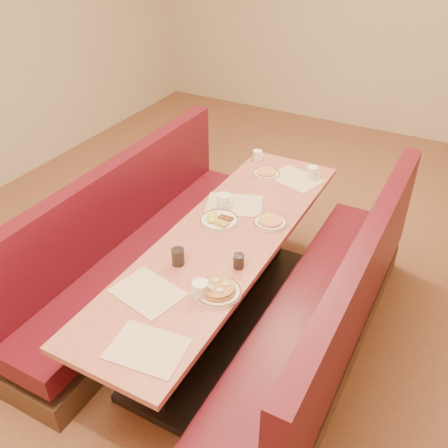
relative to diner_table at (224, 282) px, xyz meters
The scene contains 19 objects.
ground 0.37m from the diner_table, ahead, with size 8.00×8.00×0.00m, color #9E6647.
room_envelope 1.56m from the diner_table, ahead, with size 6.04×8.04×2.82m.
diner_table is the anchor object (origin of this frame).
booth_left 0.73m from the diner_table, behind, with size 0.55×2.50×1.05m.
booth_right 0.73m from the diner_table, ahead, with size 0.55×2.50×1.05m.
placemat_near_left 0.78m from the diner_table, 100.17° to the right, with size 0.37×0.28×0.00m, color beige.
placemat_near_right 1.08m from the diner_table, 83.18° to the right, with size 0.37×0.28×0.00m, color beige.
placemat_far_left 0.55m from the diner_table, 107.44° to the left, with size 0.39×0.29×0.00m, color beige.
placemat_far_right 1.02m from the diner_table, 82.75° to the left, with size 0.37×0.28×0.00m, color beige.
pancake_plate 0.67m from the diner_table, 64.99° to the right, with size 0.27×0.27×0.06m.
eggs_plate 0.43m from the diner_table, 129.52° to the left, with size 0.27×0.27×0.05m.
extra_plate_mid 0.52m from the diner_table, 55.17° to the left, with size 0.23×0.23×0.05m.
extra_plate_far 0.99m from the diner_table, 96.83° to the left, with size 0.22×0.22×0.04m.
coffee_mug_a 0.72m from the diner_table, 73.97° to the right, with size 0.13×0.09×0.10m.
coffee_mug_b 0.56m from the diner_table, 117.96° to the left, with size 0.13×0.09×0.10m.
coffee_mug_c 1.13m from the diner_table, 77.56° to the left, with size 0.12×0.09×0.09m.
coffee_mug_d 1.21m from the diner_table, 104.14° to the left, with size 0.11×0.08×0.08m.
soda_tumbler_near 0.58m from the diner_table, 106.37° to the right, with size 0.08×0.08×0.11m.
soda_tumbler_mid 0.53m from the diner_table, 45.50° to the right, with size 0.07×0.07×0.09m.
Camera 1 is at (1.25, -2.30, 2.62)m, focal length 40.00 mm.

